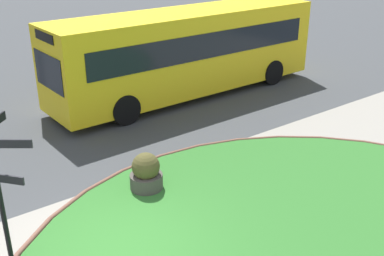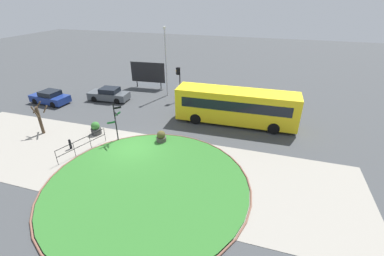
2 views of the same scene
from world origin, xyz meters
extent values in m
plane|color=#3D3F42|center=(0.00, 0.00, 0.00)|extent=(120.00, 120.00, 0.00)
cube|color=gray|center=(0.00, -1.81, 0.01)|extent=(32.00, 8.37, 0.02)
cylinder|color=#2D6B28|center=(2.87, -3.52, 0.05)|extent=(12.54, 12.54, 0.10)
torus|color=brown|center=(2.87, -3.52, 0.06)|extent=(12.85, 12.85, 0.11)
cylinder|color=black|center=(-1.78, 0.79, 1.59)|extent=(0.09, 0.09, 3.17)
sphere|color=black|center=(-1.78, 0.79, 3.22)|extent=(0.10, 0.10, 0.10)
cube|color=black|center=(-1.56, 1.01, 2.83)|extent=(0.40, 0.40, 0.15)
cube|color=black|center=(-1.48, 0.56, 2.53)|extent=(0.55, 0.43, 0.15)
cube|color=#195128|center=(-1.76, 1.18, 2.22)|extent=(0.08, 0.69, 0.15)
cube|color=black|center=(-1.60, 0.56, 1.90)|extent=(0.33, 0.40, 0.15)
cube|color=#195128|center=(-2.04, 0.56, 1.70)|extent=(0.48, 0.43, 0.15)
cylinder|color=black|center=(-4.58, -1.38, 0.36)|extent=(0.18, 0.18, 0.71)
sphere|color=black|center=(-4.58, -1.38, 0.75)|extent=(0.17, 0.17, 0.17)
cube|color=black|center=(-3.33, -1.50, 1.13)|extent=(1.28, 3.85, 0.03)
cube|color=black|center=(-3.33, -1.50, 0.62)|extent=(1.28, 3.85, 0.03)
cylinder|color=black|center=(-2.71, 0.42, 0.57)|extent=(0.04, 0.04, 1.13)
cylinder|color=black|center=(-3.13, -0.86, 0.57)|extent=(0.04, 0.04, 1.13)
cylinder|color=black|center=(-3.54, -2.14, 0.57)|extent=(0.04, 0.04, 1.13)
cylinder|color=black|center=(-3.96, -3.42, 0.57)|extent=(0.04, 0.04, 1.13)
cube|color=yellow|center=(6.74, 6.74, 1.70)|extent=(10.69, 2.62, 2.84)
cube|color=black|center=(6.77, 5.51, 2.10)|extent=(9.37, 0.19, 0.88)
cube|color=black|center=(6.72, 7.96, 2.10)|extent=(9.37, 0.19, 0.88)
cube|color=black|center=(1.41, 6.64, 1.84)|extent=(0.06, 1.99, 1.10)
cube|color=black|center=(1.41, 6.64, 2.90)|extent=(0.04, 1.33, 0.28)
cylinder|color=black|center=(3.36, 5.56, 0.50)|extent=(1.01, 0.32, 1.00)
cylinder|color=black|center=(3.32, 7.78, 0.50)|extent=(1.01, 0.32, 1.00)
cylinder|color=black|center=(10.17, 5.69, 0.50)|extent=(1.01, 0.32, 1.00)
cylinder|color=black|center=(10.13, 7.91, 0.50)|extent=(1.01, 0.32, 1.00)
cube|color=#474C51|center=(-7.49, 8.38, 0.55)|extent=(4.50, 2.04, 0.75)
cube|color=black|center=(-7.32, 8.39, 1.18)|extent=(2.03, 1.66, 0.51)
cube|color=#EAEACC|center=(-9.65, 7.70, 0.59)|extent=(0.03, 0.20, 0.12)
cube|color=#EAEACC|center=(-9.73, 8.74, 0.59)|extent=(0.03, 0.20, 0.12)
cylinder|color=black|center=(-8.79, 7.49, 0.32)|extent=(0.65, 0.26, 0.64)
cylinder|color=black|center=(-8.90, 9.06, 0.32)|extent=(0.65, 0.26, 0.64)
cylinder|color=black|center=(-6.08, 7.69, 0.32)|extent=(0.65, 0.26, 0.64)
cylinder|color=black|center=(-6.19, 9.26, 0.32)|extent=(0.65, 0.26, 0.64)
cube|color=navy|center=(-13.10, 5.77, 0.54)|extent=(4.28, 2.15, 0.73)
cube|color=black|center=(-12.94, 5.76, 1.15)|extent=(1.93, 1.75, 0.49)
cube|color=#EAEACC|center=(-15.22, 5.39, 0.58)|extent=(0.04, 0.20, 0.12)
cube|color=#EAEACC|center=(-15.13, 6.49, 0.58)|extent=(0.04, 0.20, 0.12)
cylinder|color=black|center=(-14.45, 5.04, 0.32)|extent=(0.66, 0.27, 0.64)
cylinder|color=black|center=(-14.32, 6.71, 0.32)|extent=(0.66, 0.27, 0.64)
cylinder|color=black|center=(-11.89, 4.84, 0.32)|extent=(0.66, 0.27, 0.64)
cylinder|color=black|center=(-11.76, 6.51, 0.32)|extent=(0.66, 0.27, 0.64)
cylinder|color=black|center=(0.06, 10.71, 1.84)|extent=(0.11, 0.11, 3.67)
cube|color=black|center=(-0.15, 10.69, 3.28)|extent=(0.29, 0.29, 0.78)
sphere|color=black|center=(-0.30, 10.67, 3.53)|extent=(0.16, 0.16, 0.16)
sphere|color=#F2A519|center=(-0.30, 10.67, 3.28)|extent=(0.16, 0.16, 0.16)
sphere|color=black|center=(-0.30, 10.67, 3.04)|extent=(0.16, 0.16, 0.16)
cylinder|color=#B7B7BC|center=(-1.89, 11.72, 3.67)|extent=(0.16, 0.16, 7.34)
cylinder|color=silver|center=(-1.89, 11.72, 7.46)|extent=(0.32, 0.32, 0.22)
cylinder|color=black|center=(-6.73, 13.52, 0.99)|extent=(0.12, 0.12, 1.98)
cylinder|color=black|center=(-3.56, 13.75, 0.99)|extent=(0.12, 0.12, 1.98)
cube|color=#1E66B2|center=(-5.14, 13.63, 1.98)|extent=(4.24, 0.43, 2.35)
cube|color=black|center=(-5.14, 13.56, 1.98)|extent=(4.34, 0.35, 2.45)
cylinder|color=#47423D|center=(1.66, 1.59, 0.23)|extent=(0.79, 0.79, 0.46)
sphere|color=#4C4723|center=(1.66, 1.59, 0.67)|extent=(0.67, 0.67, 0.67)
cylinder|color=#383838|center=(-4.13, 1.23, 0.27)|extent=(0.84, 0.84, 0.53)
sphere|color=#33702D|center=(-4.13, 1.23, 0.76)|extent=(0.71, 0.71, 0.71)
cylinder|color=#423323|center=(-8.54, 0.01, 1.21)|extent=(0.25, 0.25, 2.43)
cylinder|color=#423323|center=(-8.79, 0.28, 2.25)|extent=(0.69, 0.63, 0.97)
cylinder|color=#423323|center=(-8.27, 0.57, 2.04)|extent=(1.23, 0.67, 1.05)
cylinder|color=#423323|center=(-8.55, -0.22, 2.10)|extent=(0.57, 0.12, 0.93)
camera|label=1|loc=(-3.34, -6.83, 5.82)|focal=43.74mm
camera|label=2|loc=(9.25, -14.80, 10.61)|focal=24.21mm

